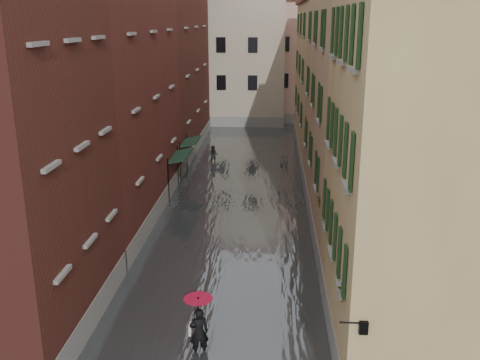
% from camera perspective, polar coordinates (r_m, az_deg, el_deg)
% --- Properties ---
extents(ground, '(120.00, 120.00, 0.00)m').
position_cam_1_polar(ground, '(20.79, -2.49, -13.15)').
color(ground, slate).
rests_on(ground, ground).
extents(floodwater, '(10.00, 60.00, 0.20)m').
position_cam_1_polar(floodwater, '(32.63, -0.12, -1.52)').
color(floodwater, '#4D5256').
rests_on(floodwater, ground).
extents(building_left_mid, '(6.00, 14.00, 12.50)m').
position_cam_1_polar(building_left_mid, '(28.66, -14.91, 7.99)').
color(building_left_mid, '#5A1E1C').
rests_on(building_left_mid, ground).
extents(building_left_far, '(6.00, 16.00, 14.00)m').
position_cam_1_polar(building_left_far, '(42.98, -8.72, 12.16)').
color(building_left_far, maroon).
rests_on(building_left_far, ground).
extents(building_right_near, '(6.00, 8.00, 11.50)m').
position_cam_1_polar(building_right_near, '(17.30, 20.23, 0.22)').
color(building_right_near, '#9F7C52').
rests_on(building_right_near, ground).
extents(building_right_mid, '(6.00, 14.00, 13.00)m').
position_cam_1_polar(building_right_mid, '(27.63, 14.11, 8.27)').
color(building_right_mid, '#9D875F').
rests_on(building_right_mid, ground).
extents(building_right_far, '(6.00, 16.00, 11.50)m').
position_cam_1_polar(building_right_far, '(42.45, 10.49, 10.32)').
color(building_right_far, '#9F7C52').
rests_on(building_right_far, ground).
extents(building_end_cream, '(12.00, 9.00, 13.00)m').
position_cam_1_polar(building_end_cream, '(56.25, -1.58, 12.90)').
color(building_end_cream, '#C0B598').
rests_on(building_end_cream, ground).
extents(building_end_pink, '(10.00, 9.00, 12.00)m').
position_cam_1_polar(building_end_pink, '(58.20, 7.68, 12.40)').
color(building_end_pink, tan).
rests_on(building_end_pink, ground).
extents(awning_near, '(1.09, 3.17, 2.80)m').
position_cam_1_polar(awning_near, '(32.13, -6.37, 2.49)').
color(awning_near, black).
rests_on(awning_near, ground).
extents(awning_far, '(1.09, 2.73, 2.80)m').
position_cam_1_polar(awning_far, '(35.78, -5.36, 3.98)').
color(awning_far, black).
rests_on(awning_far, ground).
extents(wall_lantern, '(0.71, 0.22, 0.35)m').
position_cam_1_polar(wall_lantern, '(14.20, 12.94, -14.98)').
color(wall_lantern, black).
rests_on(wall_lantern, ground).
extents(window_planters, '(0.59, 8.55, 0.84)m').
position_cam_1_polar(window_planters, '(18.98, 9.78, -4.66)').
color(window_planters, brown).
rests_on(window_planters, ground).
extents(pedestrian_main, '(0.95, 0.95, 2.06)m').
position_cam_1_polar(pedestrian_main, '(17.45, -4.44, -14.83)').
color(pedestrian_main, black).
rests_on(pedestrian_main, ground).
extents(pedestrian_far, '(0.74, 0.61, 1.41)m').
position_cam_1_polar(pedestrian_far, '(39.59, -2.84, 2.68)').
color(pedestrian_far, black).
rests_on(pedestrian_far, ground).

